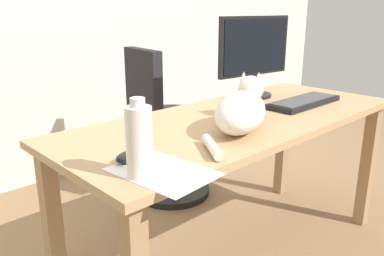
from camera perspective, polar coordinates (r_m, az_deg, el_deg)
The scene contains 8 objects.
desk at distance 1.76m, azimuth 6.90°, elevation -1.37°, with size 1.65×0.66×0.71m.
office_chair at distance 2.45m, azimuth -3.98°, elevation -0.91°, with size 0.48×0.48×0.95m.
monitor at distance 2.10m, azimuth 9.03°, elevation 10.62°, with size 0.48×0.20×0.42m.
keyboard at distance 2.00m, azimuth 15.87°, elevation 3.66°, with size 0.44×0.15×0.03m.
cat at distance 1.52m, azimuth 7.20°, elevation 2.73°, with size 0.55×0.34×0.20m.
computer_mouse at distance 1.22m, azimuth -8.69°, elevation -4.05°, with size 0.11×0.06×0.04m, color black.
paper_sheet at distance 1.14m, azimuth -4.27°, elevation -6.32°, with size 0.21×0.30×0.00m, color white.
water_bottle at distance 1.08m, azimuth -7.67°, elevation -1.93°, with size 0.07×0.07×0.23m.
Camera 1 is at (-1.29, -1.06, 1.16)m, focal length 36.82 mm.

